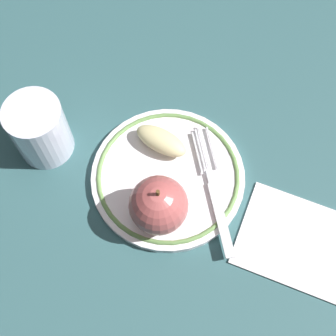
{
  "coord_description": "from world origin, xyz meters",
  "views": [
    {
      "loc": [
        -0.19,
        -0.15,
        0.57
      ],
      "look_at": [
        -0.01,
        0.01,
        0.03
      ],
      "focal_mm": 50.0,
      "sensor_mm": 36.0,
      "label": 1
    }
  ],
  "objects_px": {
    "apple_slice_front": "(161,141)",
    "fork": "(214,193)",
    "apple_red_whole": "(159,205)",
    "napkin_folded": "(296,240)",
    "drinking_glass": "(40,130)",
    "plate": "(168,176)"
  },
  "relations": [
    {
      "from": "apple_slice_front",
      "to": "fork",
      "type": "height_order",
      "value": "apple_slice_front"
    },
    {
      "from": "apple_red_whole",
      "to": "napkin_folded",
      "type": "relative_size",
      "value": 0.58
    },
    {
      "from": "apple_slice_front",
      "to": "drinking_glass",
      "type": "distance_m",
      "value": 0.16
    },
    {
      "from": "drinking_glass",
      "to": "plate",
      "type": "bearing_deg",
      "value": -65.22
    },
    {
      "from": "plate",
      "to": "apple_red_whole",
      "type": "xyz_separation_m",
      "value": [
        -0.05,
        -0.03,
        0.04
      ]
    },
    {
      "from": "apple_red_whole",
      "to": "drinking_glass",
      "type": "distance_m",
      "value": 0.18
    },
    {
      "from": "apple_red_whole",
      "to": "apple_slice_front",
      "type": "xyz_separation_m",
      "value": [
        0.08,
        0.06,
        -0.02
      ]
    },
    {
      "from": "drinking_glass",
      "to": "napkin_folded",
      "type": "relative_size",
      "value": 0.64
    },
    {
      "from": "plate",
      "to": "fork",
      "type": "xyz_separation_m",
      "value": [
        0.02,
        -0.06,
        0.01
      ]
    },
    {
      "from": "plate",
      "to": "fork",
      "type": "bearing_deg",
      "value": -72.98
    },
    {
      "from": "fork",
      "to": "napkin_folded",
      "type": "distance_m",
      "value": 0.12
    },
    {
      "from": "apple_red_whole",
      "to": "drinking_glass",
      "type": "height_order",
      "value": "apple_red_whole"
    },
    {
      "from": "plate",
      "to": "apple_red_whole",
      "type": "distance_m",
      "value": 0.07
    },
    {
      "from": "apple_slice_front",
      "to": "drinking_glass",
      "type": "height_order",
      "value": "drinking_glass"
    },
    {
      "from": "plate",
      "to": "apple_red_whole",
      "type": "height_order",
      "value": "apple_red_whole"
    },
    {
      "from": "drinking_glass",
      "to": "napkin_folded",
      "type": "distance_m",
      "value": 0.35
    },
    {
      "from": "plate",
      "to": "fork",
      "type": "relative_size",
      "value": 1.31
    },
    {
      "from": "apple_slice_front",
      "to": "plate",
      "type": "bearing_deg",
      "value": 132.21
    },
    {
      "from": "fork",
      "to": "drinking_glass",
      "type": "distance_m",
      "value": 0.24
    },
    {
      "from": "fork",
      "to": "napkin_folded",
      "type": "height_order",
      "value": "fork"
    },
    {
      "from": "napkin_folded",
      "to": "apple_red_whole",
      "type": "bearing_deg",
      "value": 121.39
    },
    {
      "from": "apple_red_whole",
      "to": "apple_slice_front",
      "type": "relative_size",
      "value": 1.1
    }
  ]
}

